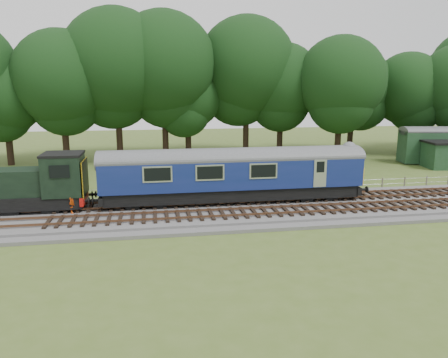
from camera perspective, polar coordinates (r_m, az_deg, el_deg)
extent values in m
plane|color=#495E22|center=(30.83, 10.95, -3.80)|extent=(120.00, 120.00, 0.00)
cube|color=#4C4C4F|center=(30.78, 10.96, -3.49)|extent=(70.00, 7.00, 0.35)
cube|color=brown|center=(31.32, 10.55, -2.61)|extent=(66.50, 0.07, 0.14)
cube|color=brown|center=(32.63, 9.69, -2.00)|extent=(66.50, 0.07, 0.14)
cube|color=brown|center=(28.63, 12.60, -4.08)|extent=(66.50, 0.07, 0.14)
cube|color=brown|center=(29.91, 11.58, -3.35)|extent=(66.50, 0.07, 0.14)
cube|color=black|center=(30.53, 1.16, -1.69)|extent=(17.46, 2.52, 0.85)
cube|color=navy|center=(30.23, 1.18, 0.94)|extent=(18.00, 2.80, 2.05)
cube|color=yellow|center=(33.16, 16.67, 0.76)|extent=(0.06, 2.74, 1.30)
cube|color=black|center=(32.21, 11.71, -1.58)|extent=(2.60, 2.00, 0.55)
cube|color=black|center=(30.07, -10.15, -2.48)|extent=(2.60, 2.00, 0.55)
cube|color=black|center=(31.30, -25.74, -2.64)|extent=(8.73, 2.39, 0.85)
cube|color=black|center=(30.21, -20.19, 0.54)|extent=(2.40, 2.55, 2.60)
cube|color=#B1110D|center=(30.35, -17.78, -2.35)|extent=(0.25, 2.60, 0.55)
cube|color=yellow|center=(30.03, -17.69, 0.25)|extent=(0.06, 2.55, 2.30)
imported|color=#EB480C|center=(29.36, -19.01, -2.36)|extent=(0.85, 0.81, 1.96)
cube|color=#1B3C1E|center=(50.55, 26.59, 2.75)|extent=(3.49, 3.49, 2.58)
cube|color=black|center=(50.38, 26.74, 4.31)|extent=(3.84, 3.84, 0.21)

